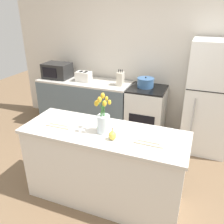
% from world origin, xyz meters
% --- Properties ---
extents(ground_plane, '(10.00, 10.00, 0.00)m').
position_xyz_m(ground_plane, '(0.00, 0.00, 0.00)').
color(ground_plane, brown).
extents(back_wall, '(5.20, 0.08, 2.70)m').
position_xyz_m(back_wall, '(0.00, 2.00, 1.35)').
color(back_wall, silver).
rests_on(back_wall, ground_plane).
extents(kitchen_island, '(1.80, 0.66, 0.91)m').
position_xyz_m(kitchen_island, '(0.00, 0.00, 0.46)').
color(kitchen_island, silver).
rests_on(kitchen_island, ground_plane).
extents(back_counter, '(1.68, 0.60, 0.91)m').
position_xyz_m(back_counter, '(-1.06, 1.60, 0.45)').
color(back_counter, slate).
rests_on(back_counter, ground_plane).
extents(stove_range, '(0.60, 0.61, 0.91)m').
position_xyz_m(stove_range, '(0.10, 1.60, 0.45)').
color(stove_range, silver).
rests_on(stove_range, ground_plane).
extents(refrigerator, '(0.68, 0.67, 1.72)m').
position_xyz_m(refrigerator, '(1.05, 1.60, 0.86)').
color(refrigerator, white).
rests_on(refrigerator, ground_plane).
extents(flower_vase, '(0.18, 0.15, 0.42)m').
position_xyz_m(flower_vase, '(0.01, -0.02, 1.05)').
color(flower_vase, silver).
rests_on(flower_vase, kitchen_island).
extents(pear_figurine, '(0.08, 0.08, 0.13)m').
position_xyz_m(pear_figurine, '(0.15, -0.13, 0.96)').
color(pear_figurine, '#E5CC4C').
rests_on(pear_figurine, kitchen_island).
extents(plate_setting_left, '(0.29, 0.29, 0.02)m').
position_xyz_m(plate_setting_left, '(-0.51, 0.03, 0.92)').
color(plate_setting_left, beige).
rests_on(plate_setting_left, kitchen_island).
extents(plate_setting_right, '(0.29, 0.29, 0.02)m').
position_xyz_m(plate_setting_right, '(0.51, 0.03, 0.92)').
color(plate_setting_right, beige).
rests_on(plate_setting_right, kitchen_island).
extents(toaster, '(0.28, 0.18, 0.17)m').
position_xyz_m(toaster, '(-1.05, 1.57, 1.00)').
color(toaster, silver).
rests_on(toaster, back_counter).
extents(cooking_pot, '(0.28, 0.28, 0.18)m').
position_xyz_m(cooking_pot, '(0.05, 1.64, 0.99)').
color(cooking_pot, '#386093').
rests_on(cooking_pot, stove_range).
extents(microwave, '(0.48, 0.37, 0.27)m').
position_xyz_m(microwave, '(-1.61, 1.60, 1.04)').
color(microwave, black).
rests_on(microwave, back_counter).
extents(knife_block, '(0.10, 0.14, 0.27)m').
position_xyz_m(knife_block, '(-0.37, 1.58, 1.02)').
color(knife_block, beige).
rests_on(knife_block, back_counter).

